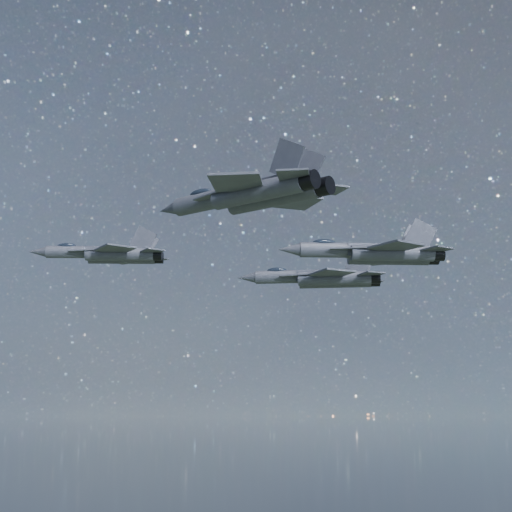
% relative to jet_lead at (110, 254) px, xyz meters
% --- Properties ---
extents(jet_lead, '(15.21, 10.01, 3.90)m').
position_rel_jet_lead_xyz_m(jet_lead, '(0.00, 0.00, 0.00)').
color(jet_lead, '#353742').
extents(jet_left, '(19.01, 12.93, 4.78)m').
position_rel_jet_lead_xyz_m(jet_left, '(18.12, 20.71, -0.46)').
color(jet_left, '#353742').
extents(jet_right, '(18.05, 12.20, 4.55)m').
position_rel_jet_lead_xyz_m(jet_right, '(23.42, -16.14, 0.02)').
color(jet_right, '#353742').
extents(jet_slot, '(16.34, 10.70, 4.22)m').
position_rel_jet_lead_xyz_m(jet_slot, '(29.55, 0.95, -1.96)').
color(jet_slot, '#353742').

